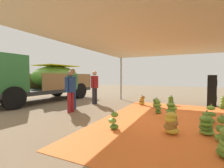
{
  "coord_description": "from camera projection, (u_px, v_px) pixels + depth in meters",
  "views": [
    {
      "loc": [
        -5.29,
        -0.37,
        1.4
      ],
      "look_at": [
        0.17,
        2.21,
        1.13
      ],
      "focal_mm": 25.36,
      "sensor_mm": 36.0,
      "label": 1
    }
  ],
  "objects": [
    {
      "name": "banana_bunch_5",
      "position": [
        156.0,
        103.0,
        7.33
      ],
      "size": [
        0.41,
        0.43,
        0.45
      ],
      "color": "#518428",
      "rests_on": "tarp_orange"
    },
    {
      "name": "banana_bunch_14",
      "position": [
        142.0,
        101.0,
        7.88
      ],
      "size": [
        0.35,
        0.38,
        0.5
      ],
      "color": "gold",
      "rests_on": "tarp_orange"
    },
    {
      "name": "ground_plane",
      "position": [
        92.0,
        112.0,
        6.28
      ],
      "size": [
        40.0,
        40.0,
        0.0
      ],
      "primitive_type": "plane",
      "color": "#7F6B51"
    },
    {
      "name": "banana_bunch_2",
      "position": [
        207.0,
        119.0,
        4.57
      ],
      "size": [
        0.38,
        0.37,
        0.43
      ],
      "color": "#6B9E38",
      "rests_on": "tarp_orange"
    },
    {
      "name": "banana_bunch_12",
      "position": [
        171.0,
        112.0,
        5.2
      ],
      "size": [
        0.44,
        0.45,
        0.59
      ],
      "color": "#518428",
      "rests_on": "tarp_orange"
    },
    {
      "name": "tent_canopy",
      "position": [
        177.0,
        39.0,
        4.84
      ],
      "size": [
        8.0,
        7.0,
        2.65
      ],
      "color": "#9EA0A5",
      "rests_on": "ground"
    },
    {
      "name": "worker_0",
      "position": [
        73.0,
        86.0,
        6.79
      ],
      "size": [
        0.65,
        0.4,
        1.77
      ],
      "color": "navy",
      "rests_on": "ground"
    },
    {
      "name": "worker_2",
      "position": [
        95.0,
        85.0,
        8.18
      ],
      "size": [
        0.63,
        0.38,
        1.71
      ],
      "color": "#26262D",
      "rests_on": "ground"
    },
    {
      "name": "banana_bunch_0",
      "position": [
        222.0,
        130.0,
        3.38
      ],
      "size": [
        0.35,
        0.35,
        0.6
      ],
      "color": "#60932D",
      "rests_on": "tarp_orange"
    },
    {
      "name": "banana_bunch_9",
      "position": [
        171.0,
        101.0,
        7.78
      ],
      "size": [
        0.38,
        0.36,
        0.5
      ],
      "color": "#75A83D",
      "rests_on": "tarp_orange"
    },
    {
      "name": "tarp_orange",
      "position": [
        173.0,
        121.0,
        5.0
      ],
      "size": [
        6.56,
        4.31,
        0.01
      ],
      "primitive_type": "cube",
      "color": "orange",
      "rests_on": "ground"
    },
    {
      "name": "banana_bunch_1",
      "position": [
        223.0,
        103.0,
        6.87
      ],
      "size": [
        0.31,
        0.33,
        0.57
      ],
      "color": "#477523",
      "rests_on": "tarp_orange"
    },
    {
      "name": "banana_bunch_6",
      "position": [
        210.0,
        115.0,
        4.81
      ],
      "size": [
        0.41,
        0.4,
        0.57
      ],
      "color": "#75A83D",
      "rests_on": "tarp_orange"
    },
    {
      "name": "cargo_truck_main",
      "position": [
        39.0,
        79.0,
        8.99
      ],
      "size": [
        6.31,
        2.92,
        2.4
      ],
      "color": "#2D2D2D",
      "rests_on": "ground"
    },
    {
      "name": "banana_bunch_4",
      "position": [
        206.0,
        126.0,
        3.79
      ],
      "size": [
        0.44,
        0.45,
        0.5
      ],
      "color": "#75A83D",
      "rests_on": "tarp_orange"
    },
    {
      "name": "banana_bunch_11",
      "position": [
        114.0,
        121.0,
        4.2
      ],
      "size": [
        0.35,
        0.35,
        0.51
      ],
      "color": "#477523",
      "rests_on": "tarp_orange"
    },
    {
      "name": "banana_bunch_10",
      "position": [
        171.0,
        124.0,
        3.87
      ],
      "size": [
        0.44,
        0.47,
        0.56
      ],
      "color": "gold",
      "rests_on": "tarp_orange"
    },
    {
      "name": "speaker_stack",
      "position": [
        212.0,
        90.0,
        7.66
      ],
      "size": [
        0.51,
        0.45,
        1.5
      ],
      "color": "black",
      "rests_on": "ground"
    },
    {
      "name": "banana_bunch_3",
      "position": [
        158.0,
        107.0,
        6.01
      ],
      "size": [
        0.28,
        0.28,
        0.57
      ],
      "color": "#477523",
      "rests_on": "tarp_orange"
    },
    {
      "name": "worker_1",
      "position": [
        71.0,
        88.0,
        6.23
      ],
      "size": [
        0.6,
        0.37,
        1.64
      ],
      "color": "maroon",
      "rests_on": "ground"
    }
  ]
}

